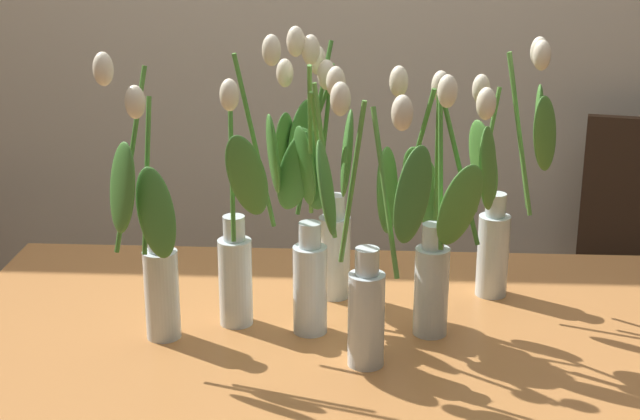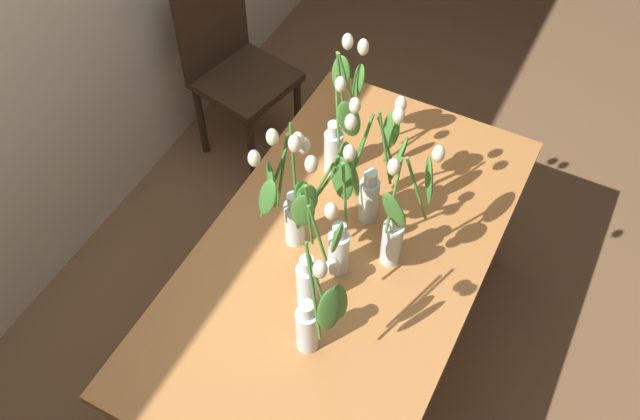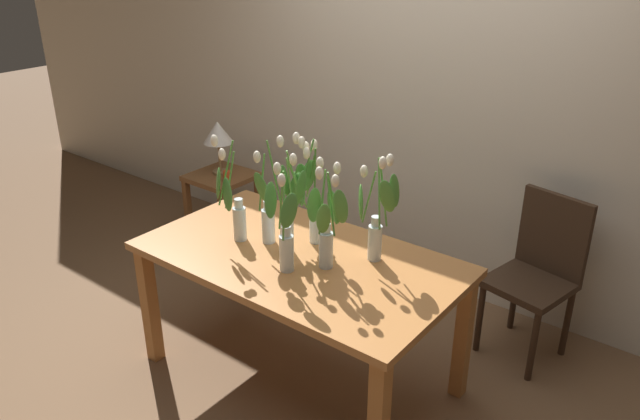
# 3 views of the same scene
# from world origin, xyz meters

# --- Properties ---
(ground_plane) EXTENTS (18.00, 18.00, 0.00)m
(ground_plane) POSITION_xyz_m (0.00, 0.00, 0.00)
(ground_plane) COLOR brown
(room_wall_rear) EXTENTS (9.00, 0.10, 2.70)m
(room_wall_rear) POSITION_xyz_m (0.00, 1.35, 1.35)
(room_wall_rear) COLOR beige
(room_wall_rear) RESTS_ON ground
(dining_table) EXTENTS (1.60, 0.90, 0.74)m
(dining_table) POSITION_xyz_m (0.00, 0.00, 0.65)
(dining_table) COLOR #B7753D
(dining_table) RESTS_ON ground
(tulip_vase_0) EXTENTS (0.17, 0.20, 0.59)m
(tulip_vase_0) POSITION_xyz_m (-0.05, 0.16, 0.95)
(tulip_vase_0) COLOR silver
(tulip_vase_0) RESTS_ON dining_table
(tulip_vase_1) EXTENTS (0.25, 0.20, 0.53)m
(tulip_vase_1) POSITION_xyz_m (0.18, -0.01, 0.96)
(tulip_vase_1) COLOR silver
(tulip_vase_1) RESTS_ON dining_table
(tulip_vase_2) EXTENTS (0.18, 0.18, 0.57)m
(tulip_vase_2) POSITION_xyz_m (-0.06, 0.02, 0.95)
(tulip_vase_2) COLOR silver
(tulip_vase_2) RESTS_ON dining_table
(tulip_vase_3) EXTENTS (0.15, 0.16, 0.58)m
(tulip_vase_3) POSITION_xyz_m (-0.35, -0.08, 0.92)
(tulip_vase_3) COLOR silver
(tulip_vase_3) RESTS_ON dining_table
(tulip_vase_4) EXTENTS (0.21, 0.19, 0.56)m
(tulip_vase_4) POSITION_xyz_m (0.34, 0.18, 0.96)
(tulip_vase_4) COLOR silver
(tulip_vase_4) RESTS_ON dining_table
(tulip_vase_5) EXTENTS (0.23, 0.14, 0.53)m
(tulip_vase_5) POSITION_xyz_m (0.05, -0.16, 0.93)
(tulip_vase_5) COLOR silver
(tulip_vase_5) RESTS_ON dining_table
(tulip_vase_6) EXTENTS (0.13, 0.21, 0.58)m
(tulip_vase_6) POSITION_xyz_m (-0.20, 0.01, 0.93)
(tulip_vase_6) COLOR silver
(tulip_vase_6) RESTS_ON dining_table
(dining_chair) EXTENTS (0.47, 0.47, 0.93)m
(dining_chair) POSITION_xyz_m (0.88, 1.00, 0.52)
(dining_chair) COLOR #382619
(dining_chair) RESTS_ON ground
(side_table) EXTENTS (0.44, 0.44, 0.55)m
(side_table) POSITION_xyz_m (-1.48, 0.88, 0.43)
(side_table) COLOR brown
(side_table) RESTS_ON ground
(table_lamp) EXTENTS (0.22, 0.22, 0.40)m
(table_lamp) POSITION_xyz_m (-1.51, 0.90, 0.86)
(table_lamp) COLOR olive
(table_lamp) RESTS_ON side_table
(pillar_candle) EXTENTS (0.06, 0.06, 0.07)m
(pillar_candle) POSITION_xyz_m (-1.36, 0.82, 0.59)
(pillar_candle) COLOR #CC4C23
(pillar_candle) RESTS_ON side_table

